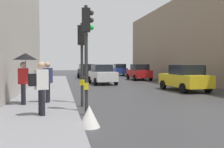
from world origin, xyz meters
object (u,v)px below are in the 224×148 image
car_dark_suv (87,71)px  warning_sign_triangle (89,116)px  traffic_light_near_right (82,49)px  pedestrian_with_black_backpack (40,85)px  pedestrian_with_grey_backpack (47,80)px  car_yellow_taxi (185,78)px  pedestrian_with_umbrella (25,64)px  car_red_sedan (139,72)px  car_silver_hatchback (85,70)px  car_blue_van (120,70)px  car_white_compact (102,74)px  traffic_light_near_left (87,40)px

car_dark_suv → warning_sign_triangle: car_dark_suv is taller
car_dark_suv → traffic_light_near_right: bearing=-96.2°
car_dark_suv → pedestrian_with_black_backpack: 23.45m
pedestrian_with_black_backpack → traffic_light_near_right: bearing=56.4°
pedestrian_with_grey_backpack → warning_sign_triangle: (1.43, -4.13, -0.84)m
car_yellow_taxi → pedestrian_with_umbrella: (-9.70, -4.85, 0.96)m
car_red_sedan → pedestrian_with_black_backpack: 20.94m
car_silver_hatchback → pedestrian_with_grey_backpack: pedestrian_with_grey_backpack is taller
car_blue_van → pedestrian_with_grey_backpack: (-9.44, -26.68, 0.29)m
traffic_light_near_right → car_red_sedan: traffic_light_near_right is taller
car_blue_van → warning_sign_triangle: bearing=-104.6°
car_silver_hatchback → pedestrian_with_grey_backpack: bearing=-98.9°
car_yellow_taxi → pedestrian_with_grey_backpack: pedestrian_with_grey_backpack is taller
car_red_sedan → car_white_compact: bearing=-136.6°
car_blue_van → warning_sign_triangle: size_ratio=6.59×
car_white_compact → pedestrian_with_black_backpack: (-4.31, -14.12, 0.29)m
car_yellow_taxi → car_white_compact: (-4.58, 6.81, 0.00)m
car_yellow_taxi → car_white_compact: same height
traffic_light_near_left → pedestrian_with_umbrella: traffic_light_near_left is taller
traffic_light_near_right → warning_sign_triangle: 4.23m
car_white_compact → pedestrian_with_grey_backpack: size_ratio=2.44×
car_yellow_taxi → car_blue_van: same height
car_white_compact → pedestrian_with_black_backpack: pedestrian_with_black_backpack is taller
car_red_sedan → car_silver_hatchback: size_ratio=1.00×
car_silver_hatchback → pedestrian_with_umbrella: 27.32m
car_white_compact → car_dark_suv: (-0.47, 9.02, 0.00)m
traffic_light_near_right → car_blue_van: size_ratio=0.84×
traffic_light_near_left → pedestrian_with_grey_backpack: size_ratio=2.22×
car_yellow_taxi → pedestrian_with_black_backpack: bearing=-140.6°
car_white_compact → pedestrian_with_umbrella: bearing=-113.7°
car_white_compact → warning_sign_triangle: (-2.84, -15.37, -0.55)m
car_dark_suv → pedestrian_with_grey_backpack: size_ratio=2.44×
car_white_compact → car_silver_hatchback: (-0.14, 15.18, 0.00)m
traffic_light_near_right → pedestrian_with_grey_backpack: traffic_light_near_right is taller
traffic_light_near_right → car_dark_suv: 20.93m
car_red_sedan → pedestrian_with_umbrella: bearing=-121.6°
car_dark_suv → pedestrian_with_grey_backpack: (-3.80, -20.26, 0.29)m
car_yellow_taxi → car_dark_suv: (-5.05, 15.83, 0.00)m
car_blue_van → car_dark_suv: bearing=-131.3°
car_silver_hatchback → car_dark_suv: bearing=-93.1°
pedestrian_with_umbrella → pedestrian_with_grey_backpack: bearing=25.9°
car_red_sedan → car_blue_van: size_ratio=0.98×
pedestrian_with_black_backpack → pedestrian_with_grey_backpack: bearing=89.0°
traffic_light_near_right → car_silver_hatchback: (2.59, 26.91, -1.61)m
warning_sign_triangle → car_blue_van: bearing=75.4°
pedestrian_with_black_backpack → car_red_sedan: bearing=63.8°
traffic_light_near_right → pedestrian_with_umbrella: (-2.39, 0.07, -0.64)m
pedestrian_with_umbrella → warning_sign_triangle: pedestrian_with_umbrella is taller
car_blue_van → car_red_sedan: bearing=-91.3°
pedestrian_with_umbrella → car_white_compact: bearing=66.3°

